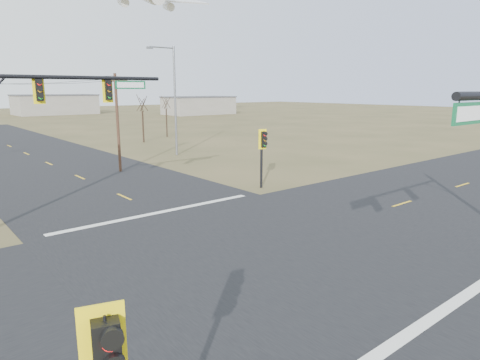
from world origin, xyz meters
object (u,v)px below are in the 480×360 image
at_px(pedestal_signal_ne, 263,145).
at_px(bare_tree_c, 142,103).
at_px(utility_pole_near, 118,121).
at_px(bare_tree_d, 166,102).
at_px(streetlight_a, 173,95).
at_px(mast_arm_far, 37,111).

relative_size(pedestal_signal_ne, bare_tree_c, 0.64).
xyz_separation_m(utility_pole_near, bare_tree_d, (16.24, 20.56, 0.71)).
height_order(utility_pole_near, streetlight_a, streetlight_a).
bearing_deg(mast_arm_far, pedestal_signal_ne, 1.45).
xyz_separation_m(pedestal_signal_ne, utility_pole_near, (-5.02, 11.90, 1.16)).
distance_m(mast_arm_far, streetlight_a, 22.61).
xyz_separation_m(mast_arm_far, streetlight_a, (16.71, 15.23, 0.45)).
distance_m(utility_pole_near, bare_tree_d, 26.21).
xyz_separation_m(bare_tree_c, bare_tree_d, (5.47, 3.56, -0.11)).
height_order(pedestal_signal_ne, streetlight_a, streetlight_a).
bearing_deg(bare_tree_d, pedestal_signal_ne, -109.07).
relative_size(streetlight_a, bare_tree_c, 1.70).
relative_size(utility_pole_near, streetlight_a, 0.73).
xyz_separation_m(mast_arm_far, utility_pole_near, (8.62, 10.36, -1.46)).
relative_size(mast_arm_far, bare_tree_d, 1.60).
bearing_deg(utility_pole_near, pedestal_signal_ne, -67.13).
bearing_deg(utility_pole_near, bare_tree_d, 51.70).
distance_m(pedestal_signal_ne, bare_tree_c, 29.53).
relative_size(pedestal_signal_ne, streetlight_a, 0.38).
bearing_deg(bare_tree_d, streetlight_a, -117.42).
distance_m(streetlight_a, bare_tree_d, 17.72).
height_order(bare_tree_c, bare_tree_d, bare_tree_c).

